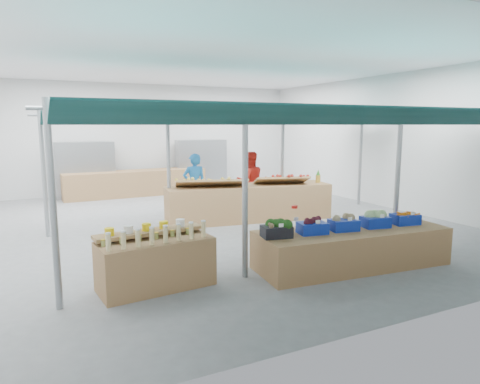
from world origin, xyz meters
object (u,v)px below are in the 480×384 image
Objects in this scene: fruit_counter at (249,203)px; crate_stack at (400,237)px; veg_counter at (352,248)px; bottle_shelf at (155,261)px; vendor_left at (195,185)px; vendor_right at (250,182)px.

crate_stack is (1.41, -4.13, -0.17)m from fruit_counter.
fruit_counter is (0.08, 4.37, 0.14)m from veg_counter.
bottle_shelf is 5.50m from vendor_left.
fruit_counter is at bearing 145.74° from vendor_left.
vendor_right reaches higher than bottle_shelf.
crate_stack is (1.49, 0.24, -0.03)m from veg_counter.
vendor_right reaches higher than fruit_counter.
vendor_right is at bearing 43.29° from bottle_shelf.
veg_counter is at bearing -82.73° from fruit_counter.
bottle_shelf is 5.09m from crate_stack.
veg_counter is 1.51m from crate_stack.
fruit_counter is 2.50× the size of vendor_right.
bottle_shelf reaches higher than crate_stack.
veg_counter is 4.37m from fruit_counter.
vendor_left and vendor_right have the same top height.
crate_stack is 0.35× the size of vendor_right.
vendor_left reaches higher than crate_stack.
fruit_counter is at bearing 94.08° from veg_counter.
fruit_counter is 7.08× the size of crate_stack.
bottle_shelf is 1.03× the size of vendor_left.
fruit_counter is 1.32m from vendor_right.
vendor_left reaches higher than bottle_shelf.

